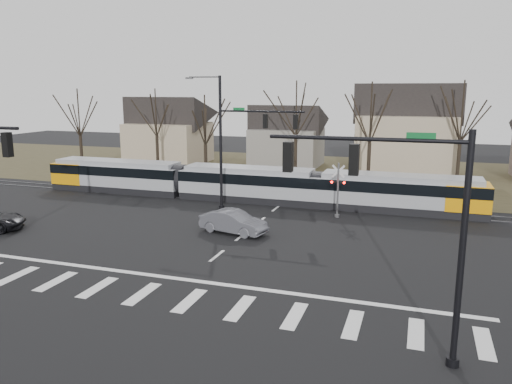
% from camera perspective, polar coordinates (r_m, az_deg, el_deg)
% --- Properties ---
extents(ground, '(140.00, 140.00, 0.00)m').
position_cam_1_polar(ground, '(26.66, -6.17, -8.60)').
color(ground, black).
extents(grass_verge, '(140.00, 28.00, 0.01)m').
position_cam_1_polar(grass_verge, '(56.46, 7.37, 2.21)').
color(grass_verge, '#38331E').
rests_on(grass_verge, ground).
extents(crosswalk, '(27.00, 2.60, 0.01)m').
position_cam_1_polar(crosswalk, '(23.35, -10.31, -11.74)').
color(crosswalk, silver).
rests_on(crosswalk, ground).
extents(stop_line, '(28.00, 0.35, 0.01)m').
position_cam_1_polar(stop_line, '(25.14, -7.89, -9.90)').
color(stop_line, silver).
rests_on(stop_line, ground).
extents(lane_dashes, '(0.18, 30.00, 0.01)m').
position_cam_1_polar(lane_dashes, '(41.15, 3.07, -1.25)').
color(lane_dashes, silver).
rests_on(lane_dashes, ground).
extents(rail_pair, '(90.00, 1.52, 0.06)m').
position_cam_1_polar(rail_pair, '(40.95, 3.00, -1.28)').
color(rail_pair, '#59595E').
rests_on(rail_pair, ground).
extents(tram, '(37.52, 2.79, 2.84)m').
position_cam_1_polar(tram, '(41.75, -1.06, 1.11)').
color(tram, gray).
rests_on(tram, ground).
extents(sedan, '(3.45, 5.17, 1.49)m').
position_cam_1_polar(sedan, '(32.49, -2.60, -3.43)').
color(sedan, '#5A5B63').
rests_on(sedan, ground).
extents(signal_pole_near_right, '(6.72, 0.44, 8.00)m').
position_cam_1_polar(signal_pole_near_right, '(17.19, 16.51, -2.42)').
color(signal_pole_near_right, black).
rests_on(signal_pole_near_right, ground).
extents(signal_pole_far, '(9.28, 0.44, 10.20)m').
position_cam_1_polar(signal_pole_far, '(37.66, -1.81, 6.34)').
color(signal_pole_far, black).
rests_on(signal_pole_far, ground).
extents(rail_crossing_signal, '(1.08, 0.36, 4.00)m').
position_cam_1_polar(rail_crossing_signal, '(36.66, 9.32, 0.01)').
color(rail_crossing_signal, '#59595B').
rests_on(rail_crossing_signal, ground).
extents(tree_row, '(59.20, 7.20, 10.00)m').
position_cam_1_polar(tree_row, '(49.62, 8.46, 6.70)').
color(tree_row, black).
rests_on(tree_row, ground).
extents(house_a, '(9.72, 8.64, 8.60)m').
position_cam_1_polar(house_a, '(64.56, -10.00, 7.30)').
color(house_a, tan).
rests_on(house_a, ground).
extents(house_b, '(8.64, 7.56, 7.65)m').
position_cam_1_polar(house_b, '(60.94, 3.55, 6.74)').
color(house_b, slate).
rests_on(house_b, ground).
extents(house_c, '(10.80, 8.64, 10.10)m').
position_cam_1_polar(house_c, '(55.87, 16.88, 7.11)').
color(house_c, tan).
rests_on(house_c, ground).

